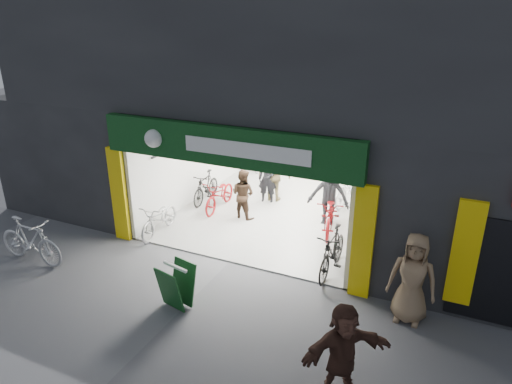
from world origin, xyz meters
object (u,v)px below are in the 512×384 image
Objects in this scene: sandwich_board at (176,285)px; parked_bike at (30,241)px; bike_right_front at (332,252)px; pedestrian_near at (412,279)px; bike_left_front at (160,218)px.

parked_bike is at bearing -168.31° from sandwich_board.
bike_right_front is 2.23m from pedestrian_near.
parked_bike is (-6.88, -2.63, 0.03)m from bike_right_front.
sandwich_board is at bearing -132.51° from bike_right_front.
bike_right_front is 1.97× the size of sandwich_board.
pedestrian_near is at bearing 31.81° from sandwich_board.
bike_right_front reaches higher than sandwich_board.
bike_right_front is 0.95× the size of parked_bike.
bike_left_front is 4.95m from bike_right_front.
pedestrian_near is (8.78, 1.54, 0.36)m from parked_bike.
sandwich_board is at bearing -90.83° from parked_bike.
bike_left_front is 3.57m from sandwich_board.
bike_left_front is 0.94× the size of bike_right_front.
bike_right_front is at bearing 58.32° from sandwich_board.
sandwich_board is (4.30, -0.05, -0.07)m from parked_bike.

